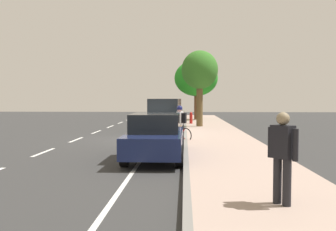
{
  "coord_description": "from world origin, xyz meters",
  "views": [
    {
      "loc": [
        2.18,
        -18.36,
        2.03
      ],
      "look_at": [
        1.38,
        -0.29,
        1.19
      ],
      "focal_mm": 39.96,
      "sensor_mm": 36.0,
      "label": 1
    }
  ],
  "objects_px": {
    "parked_sedan_grey_mid": "(173,111)",
    "parked_sedan_dark_blue_nearest": "(156,137)",
    "street_tree_far_end": "(196,78)",
    "fire_hydrant": "(191,118)",
    "bicycle_at_curb": "(175,134)",
    "cyclist_with_backpack": "(180,120)",
    "parked_suv_white_second": "(165,115)",
    "pedestrian_on_phone": "(282,153)",
    "street_tree_mid_block": "(200,71)"
  },
  "relations": [
    {
      "from": "parked_suv_white_second",
      "to": "bicycle_at_curb",
      "type": "relative_size",
      "value": 3.18
    },
    {
      "from": "street_tree_far_end",
      "to": "fire_hydrant",
      "type": "distance_m",
      "value": 6.05
    },
    {
      "from": "parked_sedan_dark_blue_nearest",
      "to": "street_tree_far_end",
      "type": "height_order",
      "value": "street_tree_far_end"
    },
    {
      "from": "parked_suv_white_second",
      "to": "bicycle_at_curb",
      "type": "distance_m",
      "value": 4.73
    },
    {
      "from": "street_tree_far_end",
      "to": "pedestrian_on_phone",
      "type": "xyz_separation_m",
      "value": [
        0.71,
        -25.94,
        -2.66
      ]
    },
    {
      "from": "fire_hydrant",
      "to": "parked_sedan_grey_mid",
      "type": "bearing_deg",
      "value": 99.71
    },
    {
      "from": "parked_suv_white_second",
      "to": "parked_sedan_dark_blue_nearest",
      "type": "bearing_deg",
      "value": -89.01
    },
    {
      "from": "cyclist_with_backpack",
      "to": "street_tree_mid_block",
      "type": "distance_m",
      "value": 8.63
    },
    {
      "from": "parked_suv_white_second",
      "to": "pedestrian_on_phone",
      "type": "height_order",
      "value": "parked_suv_white_second"
    },
    {
      "from": "bicycle_at_curb",
      "to": "street_tree_mid_block",
      "type": "height_order",
      "value": "street_tree_mid_block"
    },
    {
      "from": "parked_suv_white_second",
      "to": "street_tree_mid_block",
      "type": "relative_size",
      "value": 0.96
    },
    {
      "from": "parked_suv_white_second",
      "to": "parked_sedan_grey_mid",
      "type": "distance_m",
      "value": 15.2
    },
    {
      "from": "parked_sedan_dark_blue_nearest",
      "to": "cyclist_with_backpack",
      "type": "bearing_deg",
      "value": 80.2
    },
    {
      "from": "bicycle_at_curb",
      "to": "cyclist_with_backpack",
      "type": "height_order",
      "value": "cyclist_with_backpack"
    },
    {
      "from": "parked_sedan_grey_mid",
      "to": "street_tree_far_end",
      "type": "height_order",
      "value": "street_tree_far_end"
    },
    {
      "from": "parked_suv_white_second",
      "to": "bicycle_at_curb",
      "type": "xyz_separation_m",
      "value": [
        0.71,
        -4.63,
        -0.66
      ]
    },
    {
      "from": "pedestrian_on_phone",
      "to": "street_tree_far_end",
      "type": "bearing_deg",
      "value": 91.57
    },
    {
      "from": "bicycle_at_curb",
      "to": "fire_hydrant",
      "type": "bearing_deg",
      "value": 84.99
    },
    {
      "from": "parked_sedan_dark_blue_nearest",
      "to": "cyclist_with_backpack",
      "type": "xyz_separation_m",
      "value": [
        0.76,
        4.43,
        0.28
      ]
    },
    {
      "from": "parked_suv_white_second",
      "to": "pedestrian_on_phone",
      "type": "bearing_deg",
      "value": -79.47
    },
    {
      "from": "street_tree_mid_block",
      "to": "fire_hydrant",
      "type": "bearing_deg",
      "value": 101.38
    },
    {
      "from": "street_tree_mid_block",
      "to": "fire_hydrant",
      "type": "distance_m",
      "value": 4.16
    },
    {
      "from": "bicycle_at_curb",
      "to": "street_tree_mid_block",
      "type": "bearing_deg",
      "value": 79.51
    },
    {
      "from": "parked_sedan_dark_blue_nearest",
      "to": "pedestrian_on_phone",
      "type": "height_order",
      "value": "pedestrian_on_phone"
    },
    {
      "from": "street_tree_far_end",
      "to": "parked_sedan_grey_mid",
      "type": "bearing_deg",
      "value": 115.79
    },
    {
      "from": "street_tree_mid_block",
      "to": "street_tree_far_end",
      "type": "relative_size",
      "value": 0.97
    },
    {
      "from": "parked_sedan_dark_blue_nearest",
      "to": "fire_hydrant",
      "type": "bearing_deg",
      "value": 84.57
    },
    {
      "from": "parked_sedan_dark_blue_nearest",
      "to": "bicycle_at_curb",
      "type": "height_order",
      "value": "parked_sedan_dark_blue_nearest"
    },
    {
      "from": "parked_suv_white_second",
      "to": "street_tree_far_end",
      "type": "height_order",
      "value": "street_tree_far_end"
    },
    {
      "from": "street_tree_mid_block",
      "to": "street_tree_far_end",
      "type": "height_order",
      "value": "street_tree_far_end"
    },
    {
      "from": "bicycle_at_curb",
      "to": "cyclist_with_backpack",
      "type": "xyz_separation_m",
      "value": [
        0.22,
        -0.45,
        0.67
      ]
    },
    {
      "from": "cyclist_with_backpack",
      "to": "street_tree_far_end",
      "type": "xyz_separation_m",
      "value": [
        1.19,
        15.8,
        2.71
      ]
    },
    {
      "from": "parked_suv_white_second",
      "to": "pedestrian_on_phone",
      "type": "xyz_separation_m",
      "value": [
        2.83,
        -15.22,
        0.05
      ]
    },
    {
      "from": "parked_suv_white_second",
      "to": "cyclist_with_backpack",
      "type": "height_order",
      "value": "parked_suv_white_second"
    },
    {
      "from": "parked_sedan_dark_blue_nearest",
      "to": "street_tree_mid_block",
      "type": "height_order",
      "value": "street_tree_mid_block"
    },
    {
      "from": "street_tree_mid_block",
      "to": "fire_hydrant",
      "type": "height_order",
      "value": "street_tree_mid_block"
    },
    {
      "from": "parked_suv_white_second",
      "to": "cyclist_with_backpack",
      "type": "distance_m",
      "value": 5.17
    },
    {
      "from": "parked_sedan_grey_mid",
      "to": "fire_hydrant",
      "type": "height_order",
      "value": "parked_sedan_grey_mid"
    },
    {
      "from": "parked_suv_white_second",
      "to": "street_tree_far_end",
      "type": "relative_size",
      "value": 0.93
    },
    {
      "from": "parked_sedan_dark_blue_nearest",
      "to": "street_tree_far_end",
      "type": "xyz_separation_m",
      "value": [
        1.95,
        20.23,
        2.99
      ]
    },
    {
      "from": "parked_sedan_dark_blue_nearest",
      "to": "pedestrian_on_phone",
      "type": "relative_size",
      "value": 2.71
    },
    {
      "from": "street_tree_far_end",
      "to": "street_tree_mid_block",
      "type": "bearing_deg",
      "value": -90.0
    },
    {
      "from": "bicycle_at_curb",
      "to": "cyclist_with_backpack",
      "type": "relative_size",
      "value": 0.89
    },
    {
      "from": "street_tree_mid_block",
      "to": "pedestrian_on_phone",
      "type": "relative_size",
      "value": 3.07
    },
    {
      "from": "parked_sedan_grey_mid",
      "to": "parked_sedan_dark_blue_nearest",
      "type": "bearing_deg",
      "value": -89.51
    },
    {
      "from": "parked_suv_white_second",
      "to": "pedestrian_on_phone",
      "type": "distance_m",
      "value": 15.48
    },
    {
      "from": "pedestrian_on_phone",
      "to": "fire_hydrant",
      "type": "height_order",
      "value": "pedestrian_on_phone"
    },
    {
      "from": "street_tree_far_end",
      "to": "pedestrian_on_phone",
      "type": "distance_m",
      "value": 26.08
    },
    {
      "from": "street_tree_mid_block",
      "to": "pedestrian_on_phone",
      "type": "distance_m",
      "value": 18.44
    },
    {
      "from": "parked_suv_white_second",
      "to": "cyclist_with_backpack",
      "type": "bearing_deg",
      "value": -79.64
    }
  ]
}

